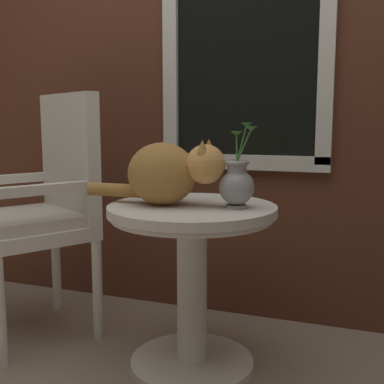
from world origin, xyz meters
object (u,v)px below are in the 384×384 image
Objects in this scene: pewter_vase_with_ivy at (237,183)px; cat at (168,173)px; wicker_side_table at (192,257)px; wicker_chair at (45,203)px.

cat is at bearing -174.01° from pewter_vase_with_ivy.
pewter_vase_with_ivy reaches higher than wicker_side_table.
wicker_side_table is 0.34m from pewter_vase_with_ivy.
cat is 1.80× the size of pewter_vase_with_ivy.
wicker_chair reaches higher than wicker_side_table.
wicker_chair is (-0.74, 0.10, 0.15)m from wicker_side_table.
pewter_vase_with_ivy is at bearing 0.55° from wicker_side_table.
wicker_chair is 0.69m from cat.
pewter_vase_with_ivy is at bearing 5.99° from cat.
cat is at bearing -10.86° from wicker_chair.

